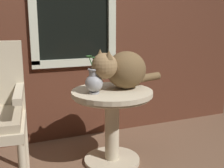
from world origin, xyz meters
TOP-DOWN VIEW (x-y plane):
  - wicker_side_table at (0.27, 0.27)m, footprint 0.62×0.62m
  - cat at (0.37, 0.29)m, footprint 0.65×0.36m
  - pewter_vase_with_ivy at (0.12, 0.24)m, footprint 0.13×0.13m

SIDE VIEW (x-z plane):
  - wicker_side_table at x=0.27m, z-range 0.12..0.71m
  - pewter_vase_with_ivy at x=0.12m, z-range 0.54..0.81m
  - cat at x=0.37m, z-range 0.58..0.90m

